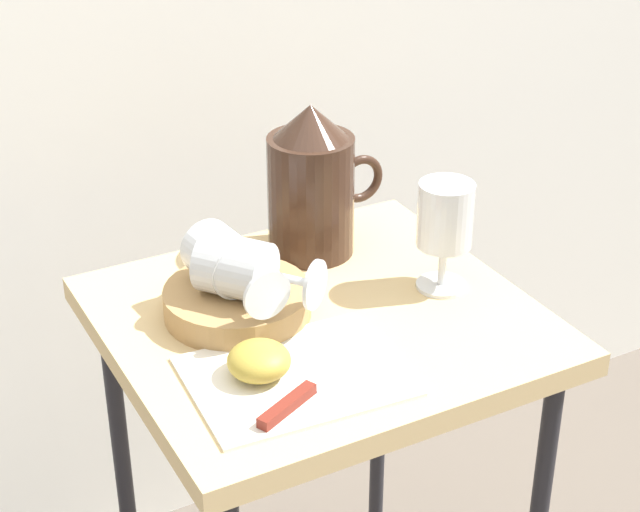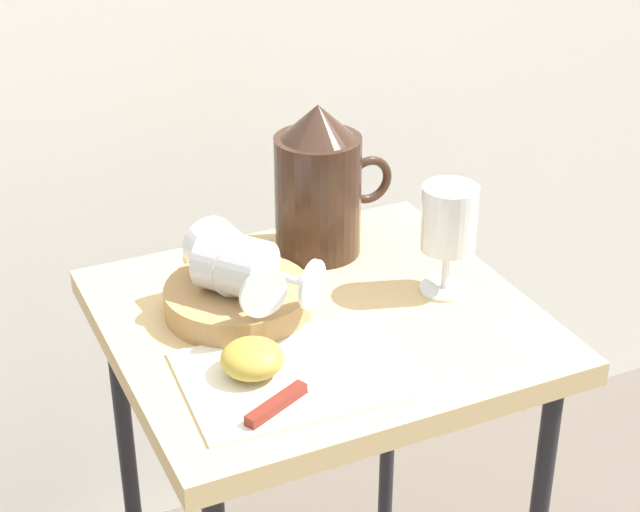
{
  "view_description": "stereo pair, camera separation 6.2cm",
  "coord_description": "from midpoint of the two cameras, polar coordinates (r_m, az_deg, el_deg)",
  "views": [
    {
      "loc": [
        -0.52,
        -0.96,
        1.33
      ],
      "look_at": [
        0.0,
        0.0,
        0.74
      ],
      "focal_mm": 58.81,
      "sensor_mm": 36.0,
      "label": 1
    },
    {
      "loc": [
        -0.46,
        -0.99,
        1.33
      ],
      "look_at": [
        0.0,
        0.0,
        0.74
      ],
      "focal_mm": 58.81,
      "sensor_mm": 36.0,
      "label": 2
    }
  ],
  "objects": [
    {
      "name": "apple_half_left",
      "position": [
        1.15,
        -4.88,
        -5.72
      ],
      "size": [
        0.07,
        0.07,
        0.04
      ],
      "primitive_type": "ellipsoid",
      "color": "#B29938",
      "rests_on": "linen_napkin"
    },
    {
      "name": "linen_napkin",
      "position": [
        1.16,
        -2.91,
        -6.57
      ],
      "size": [
        0.24,
        0.2,
        0.0
      ],
      "primitive_type": "cube",
      "rotation": [
        0.0,
        0.0,
        -0.07
      ],
      "color": "silver",
      "rests_on": "table"
    },
    {
      "name": "pitcher",
      "position": [
        1.38,
        -1.74,
        3.42
      ],
      "size": [
        0.17,
        0.11,
        0.21
      ],
      "color": "#382319",
      "rests_on": "table"
    },
    {
      "name": "basket_tray",
      "position": [
        1.27,
        -5.9,
        -2.5
      ],
      "size": [
        0.18,
        0.18,
        0.03
      ],
      "primitive_type": "cylinder",
      "color": "#AD8451",
      "rests_on": "table"
    },
    {
      "name": "wine_glass_upright",
      "position": [
        1.3,
        5.46,
        1.87
      ],
      "size": [
        0.07,
        0.07,
        0.14
      ],
      "color": "silver",
      "rests_on": "table"
    },
    {
      "name": "wine_glass_tipped_near",
      "position": [
        1.26,
        -6.63,
        -0.26
      ],
      "size": [
        0.08,
        0.15,
        0.07
      ],
      "color": "silver",
      "rests_on": "basket_tray"
    },
    {
      "name": "wine_glass_tipped_far",
      "position": [
        1.24,
        -5.86,
        -0.67
      ],
      "size": [
        0.14,
        0.16,
        0.07
      ],
      "color": "silver",
      "rests_on": "basket_tray"
    },
    {
      "name": "knife",
      "position": [
        1.13,
        -2.4,
        -7.45
      ],
      "size": [
        0.2,
        0.1,
        0.01
      ],
      "color": "silver",
      "rests_on": "linen_napkin"
    },
    {
      "name": "table",
      "position": [
        1.32,
        -1.36,
        -5.84
      ],
      "size": [
        0.5,
        0.47,
        0.66
      ],
      "color": "tan",
      "rests_on": "ground_plane"
    }
  ]
}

